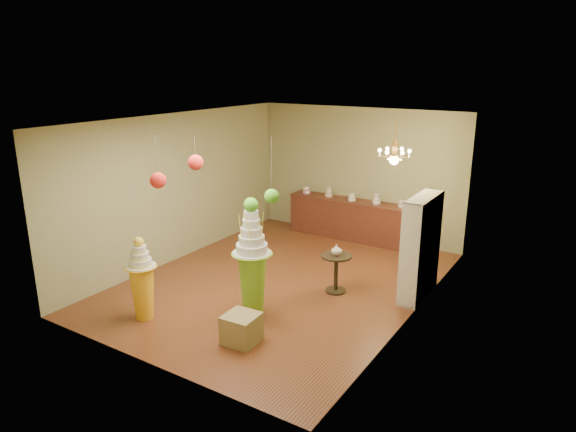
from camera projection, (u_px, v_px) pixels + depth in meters
The scene contains 17 objects.
floor at pixel (281, 282), 9.59m from camera, with size 6.50×6.50×0.00m, color #5F3019.
ceiling at pixel (281, 120), 8.74m from camera, with size 6.50×6.50×0.00m, color white.
wall_back at pixel (358, 173), 11.80m from camera, with size 5.00×0.04×3.00m, color gray.
wall_front at pixel (142, 261), 6.53m from camera, with size 5.00×0.04×3.00m, color gray.
wall_left at pixel (178, 187), 10.45m from camera, with size 0.04×6.50×3.00m, color gray.
wall_right at pixel (417, 227), 7.89m from camera, with size 0.04×6.50×3.00m, color gray.
pedestal_green at pixel (252, 269), 8.08m from camera, with size 0.72×0.72×1.97m.
pedestal_orange at pixel (142, 285), 8.08m from camera, with size 0.61×0.61×1.37m.
burlap_riser at pixel (242, 328), 7.46m from camera, with size 0.48×0.48×0.43m, color #8E774E.
sideboard at pixel (351, 219), 11.86m from camera, with size 3.04×0.54×1.16m.
shelving_unit at pixel (421, 247), 8.79m from camera, with size 0.33×1.20×1.80m.
round_table at pixel (336, 268), 9.06m from camera, with size 0.64×0.64×0.70m.
vase at pixel (337, 250), 8.96m from camera, with size 0.18×0.18×0.19m, color beige.
pom_red_left at pixel (158, 180), 7.34m from camera, with size 0.23×0.23×0.81m.
pom_green_mid at pixel (272, 196), 7.53m from camera, with size 0.22×0.22×1.06m.
pom_red_right at pixel (196, 162), 7.16m from camera, with size 0.22×0.22×0.52m.
chandelier at pixel (394, 157), 9.24m from camera, with size 0.79×0.79×0.85m.
Camera 1 is at (4.83, -7.41, 3.90)m, focal length 32.00 mm.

